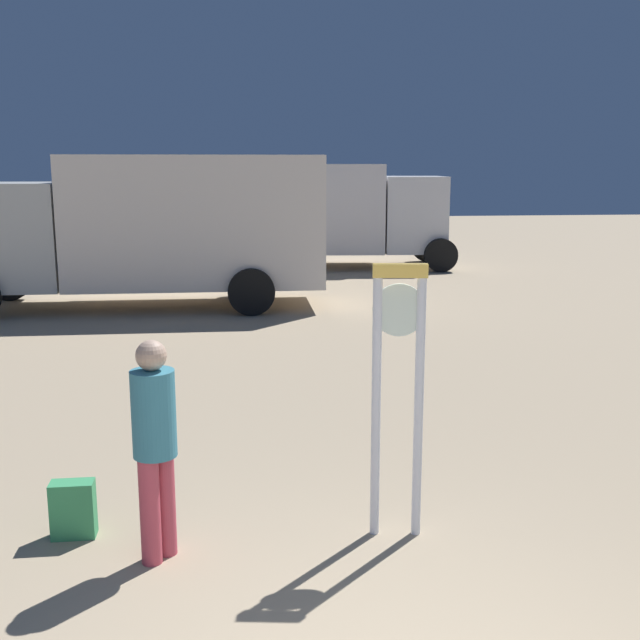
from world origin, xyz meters
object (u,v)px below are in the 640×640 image
standing_clock (398,374)px  box_truck_far (318,210)px  backpack (73,509)px  box_truck_near (160,225)px  person_near_clock (155,439)px

standing_clock → box_truck_far: size_ratio=0.29×
backpack → box_truck_far: (3.72, 15.89, 1.37)m
standing_clock → backpack: standing_clock is taller
backpack → box_truck_near: size_ratio=0.06×
backpack → box_truck_near: (-0.13, 9.98, 1.43)m
person_near_clock → box_truck_near: bearing=94.4°
standing_clock → box_truck_near: (-2.59, 10.22, 0.37)m
box_truck_far → backpack: bearing=-103.2°
standing_clock → box_truck_near: box_truck_near is taller
backpack → box_truck_near: box_truck_near is taller
standing_clock → person_near_clock: standing_clock is taller
standing_clock → box_truck_near: bearing=104.2°
person_near_clock → backpack: 1.06m
backpack → box_truck_far: 16.37m
standing_clock → box_truck_far: box_truck_far is taller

